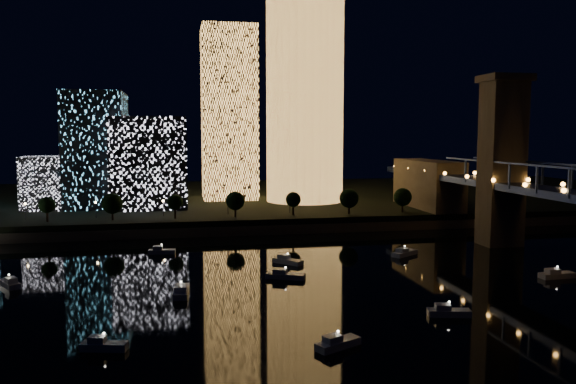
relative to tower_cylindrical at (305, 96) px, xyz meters
name	(u,v)px	position (x,y,z in m)	size (l,w,h in m)	color
ground	(333,308)	(-23.22, -129.47, -48.88)	(520.00, 520.00, 0.00)	black
far_bank	(242,200)	(-23.22, 30.53, -46.38)	(420.00, 160.00, 5.00)	black
seawall	(267,229)	(-23.22, -47.47, -47.38)	(420.00, 6.00, 3.00)	#6B5E4C
tower_cylindrical	(305,96)	(0.00, 0.00, 0.00)	(34.00, 34.00, 87.51)	#FFB051
tower_rectangular	(229,114)	(-30.21, 15.49, -7.14)	(23.09, 23.09, 73.48)	#FFB051
midrise_blocks	(76,161)	(-90.13, -4.87, -25.96)	(96.90, 33.87, 43.95)	white
motorboats	(265,286)	(-33.97, -114.55, -48.07)	(128.51, 79.71, 2.78)	silver
esplanade_trees	(193,202)	(-47.28, -41.47, -38.41)	(166.20, 6.77, 8.88)	black
street_lamps	(163,205)	(-57.22, -35.47, -39.86)	(132.70, 0.70, 5.65)	black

